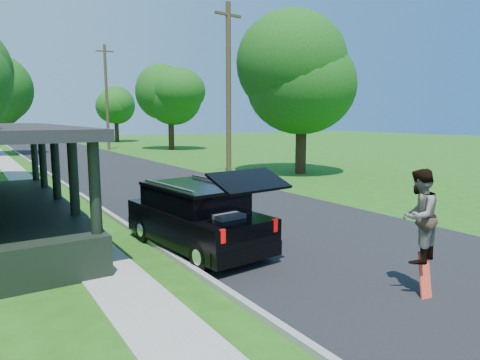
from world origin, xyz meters
TOP-DOWN VIEW (x-y plane):
  - ground at (0.00, 0.00)m, footprint 140.00×140.00m
  - street at (0.00, 20.00)m, footprint 8.00×120.00m
  - curb at (-4.05, 20.00)m, footprint 0.15×120.00m
  - sidewalk at (-5.60, 20.00)m, footprint 1.30×120.00m
  - black_suv at (-3.20, 1.81)m, footprint 2.21×4.88m
  - skateboarder at (-1.00, -3.00)m, footprint 1.02×0.90m
  - skateboard at (-0.88, -3.13)m, footprint 0.53×0.44m
  - tree_right_near at (8.74, 11.75)m, footprint 7.67×7.34m
  - tree_right_mid at (9.97, 33.55)m, footprint 6.77×6.84m
  - tree_right_far at (9.33, 50.30)m, footprint 6.02×5.67m
  - utility_pole_near at (4.50, 12.93)m, footprint 1.78×0.36m
  - utility_pole_far at (4.50, 37.00)m, footprint 1.74×0.42m

SIDE VIEW (x-z plane):
  - ground at x=0.00m, z-range 0.00..0.00m
  - street at x=0.00m, z-range -0.01..0.01m
  - curb at x=-4.05m, z-range -0.06..0.06m
  - sidewalk at x=-5.60m, z-range -0.01..0.01m
  - skateboard at x=-0.88m, z-range -0.09..0.75m
  - black_suv at x=-3.20m, z-range -0.26..1.95m
  - skateboarder at x=-1.00m, z-range 0.65..2.42m
  - tree_right_far at x=9.33m, z-range 1.11..8.51m
  - utility_pole_near at x=4.50m, z-range 0.16..9.67m
  - utility_pole_far at x=4.50m, z-range 0.16..10.73m
  - tree_right_mid at x=9.97m, z-range 1.43..10.75m
  - tree_right_near at x=8.74m, z-range 1.44..10.79m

